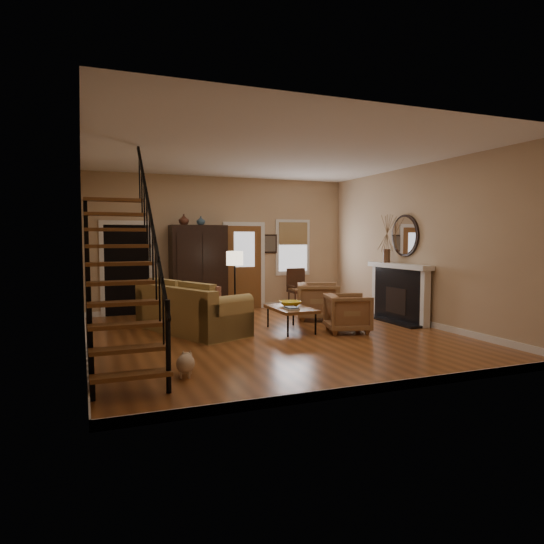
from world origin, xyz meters
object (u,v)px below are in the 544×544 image
object	(u,v)px
armchair_left	(348,313)
floor_lamp	(235,288)
coffee_table	(291,319)
armchair_right	(318,301)
side_chair	(299,289)
sofa	(192,309)
armoire	(198,270)

from	to	relation	value
armchair_left	floor_lamp	size ratio (longest dim) A/B	0.53
coffee_table	armchair_right	size ratio (longest dim) A/B	1.33
side_chair	sofa	bearing A→B (deg)	-148.04
armchair_left	side_chair	size ratio (longest dim) A/B	0.79
armoire	sofa	distance (m)	2.35
coffee_table	armchair_right	bearing A→B (deg)	41.46
armoire	side_chair	xyz separation A→B (m)	(2.55, -0.20, -0.54)
armchair_right	floor_lamp	world-z (taller)	floor_lamp
sofa	floor_lamp	xyz separation A→B (m)	(1.03, 0.52, 0.31)
floor_lamp	sofa	bearing A→B (deg)	-153.04
armchair_right	floor_lamp	size ratio (longest dim) A/B	0.59
coffee_table	floor_lamp	xyz separation A→B (m)	(-0.78, 1.13, 0.53)
armchair_right	floor_lamp	bearing A→B (deg)	107.66
armchair_right	armchair_left	bearing A→B (deg)	-161.17
sofa	armchair_left	distance (m)	2.99
armoire	armchair_right	world-z (taller)	armoire
floor_lamp	armchair_right	bearing A→B (deg)	-5.68
coffee_table	floor_lamp	bearing A→B (deg)	124.52
armchair_right	side_chair	world-z (taller)	side_chair
armoire	floor_lamp	world-z (taller)	armoire
armoire	armchair_left	world-z (taller)	armoire
sofa	floor_lamp	size ratio (longest dim) A/B	1.58
coffee_table	armoire	bearing A→B (deg)	112.76
sofa	floor_lamp	bearing A→B (deg)	3.93
armoire	armchair_left	bearing A→B (deg)	-57.35
coffee_table	armchair_left	bearing A→B (deg)	-28.91
coffee_table	floor_lamp	distance (m)	1.48
sofa	armchair_right	bearing A→B (deg)	-16.33
armoire	side_chair	distance (m)	2.61
floor_lamp	side_chair	distance (m)	2.62
coffee_table	armchair_right	xyz separation A→B (m)	(1.07, 0.95, 0.18)
coffee_table	side_chair	distance (m)	2.95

